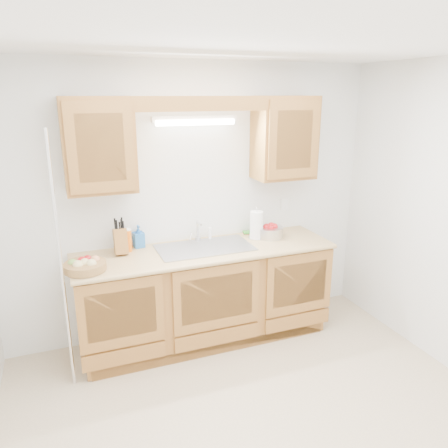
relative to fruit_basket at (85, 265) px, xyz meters
name	(u,v)px	position (x,y,z in m)	size (l,w,h in m)	color
room	(266,256)	(1.03, -1.05, 0.31)	(3.52, 3.50, 2.50)	#C5AE8E
base_cabinets	(206,295)	(1.03, 0.15, -0.50)	(2.20, 0.60, 0.86)	olive
countertop	(205,251)	(1.03, 0.14, -0.06)	(2.30, 0.63, 0.04)	tan
upper_cabinet_left	(98,145)	(0.20, 0.29, 0.88)	(0.55, 0.33, 0.75)	olive
upper_cabinet_right	(284,138)	(1.86, 0.29, 0.88)	(0.55, 0.33, 0.75)	olive
valance	(203,104)	(1.03, 0.14, 1.20)	(2.20, 0.05, 0.12)	olive
fluorescent_fixture	(195,120)	(1.03, 0.37, 1.05)	(0.76, 0.08, 0.08)	white
sink	(205,255)	(1.03, 0.16, -0.12)	(0.84, 0.46, 0.36)	#9E9EA3
wire_shelf_pole	(61,267)	(-0.17, -0.11, 0.06)	(0.03, 0.03, 2.00)	silver
outlet_plate	(285,204)	(1.98, 0.44, 0.21)	(0.08, 0.01, 0.12)	white
fruit_basket	(85,265)	(0.00, 0.00, 0.00)	(0.33, 0.33, 0.10)	#9B6E3E
knife_block	(120,241)	(0.32, 0.29, 0.07)	(0.11, 0.18, 0.32)	olive
orange_canister	(128,240)	(0.38, 0.32, 0.06)	(0.08, 0.08, 0.20)	orange
soap_bottle	(139,236)	(0.49, 0.39, 0.06)	(0.09, 0.09, 0.20)	#2467B6
sponge	(249,233)	(1.57, 0.39, -0.03)	(0.13, 0.10, 0.02)	#CC333F
paper_towel	(256,225)	(1.57, 0.23, 0.09)	(0.16, 0.16, 0.31)	silver
apple_bowl	(269,231)	(1.71, 0.22, 0.02)	(0.34, 0.34, 0.14)	silver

